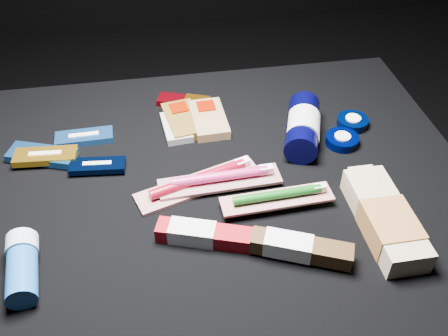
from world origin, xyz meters
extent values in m
plane|color=black|center=(0.00, 0.00, 0.00)|extent=(3.00, 3.00, 0.00)
cube|color=black|center=(0.00, 0.00, 0.20)|extent=(0.98, 0.78, 0.40)
cube|color=#2560B1|center=(-0.25, 0.17, 0.41)|extent=(0.12, 0.05, 0.01)
cube|color=silver|center=(-0.25, 0.17, 0.41)|extent=(0.06, 0.01, 0.02)
cube|color=#1C559A|center=(-0.33, 0.12, 0.41)|extent=(0.14, 0.09, 0.02)
cube|color=silver|center=(-0.33, 0.12, 0.41)|extent=(0.07, 0.03, 0.02)
cube|color=black|center=(-0.22, 0.07, 0.41)|extent=(0.11, 0.05, 0.01)
cube|color=silver|center=(-0.22, 0.07, 0.41)|extent=(0.06, 0.02, 0.01)
cube|color=#AA7717|center=(-0.32, 0.11, 0.41)|extent=(0.12, 0.05, 0.01)
cube|color=beige|center=(-0.32, 0.11, 0.42)|extent=(0.06, 0.02, 0.02)
cube|color=brown|center=(-0.04, 0.19, 0.41)|extent=(0.09, 0.14, 0.02)
cube|color=#6F1100|center=(-0.05, 0.22, 0.41)|extent=(0.04, 0.04, 0.02)
cube|color=#A7A8A1|center=(-0.06, 0.17, 0.41)|extent=(0.06, 0.11, 0.02)
cube|color=#7A0000|center=(-0.06, 0.19, 0.41)|extent=(0.03, 0.03, 0.02)
cube|color=#98784E|center=(0.01, 0.18, 0.41)|extent=(0.07, 0.13, 0.02)
cube|color=#760E00|center=(0.01, 0.22, 0.41)|extent=(0.04, 0.04, 0.02)
cube|color=maroon|center=(-0.03, 0.26, 0.41)|extent=(0.14, 0.09, 0.01)
cube|color=#B86A0F|center=(-0.01, 0.25, 0.41)|extent=(0.07, 0.06, 0.02)
cylinder|color=black|center=(0.19, 0.09, 0.43)|extent=(0.12, 0.18, 0.07)
cylinder|color=beige|center=(0.19, 0.09, 0.43)|extent=(0.09, 0.09, 0.07)
cylinder|color=black|center=(0.22, 0.18, 0.43)|extent=(0.03, 0.03, 0.02)
cube|color=black|center=(0.23, 0.20, 0.43)|extent=(0.03, 0.03, 0.01)
cylinder|color=black|center=(0.31, 0.12, 0.41)|extent=(0.07, 0.07, 0.02)
cylinder|color=white|center=(0.31, 0.12, 0.41)|extent=(0.03, 0.03, 0.02)
cylinder|color=black|center=(0.27, 0.07, 0.41)|extent=(0.07, 0.07, 0.02)
cylinder|color=silver|center=(0.27, 0.07, 0.41)|extent=(0.03, 0.03, 0.02)
cube|color=tan|center=(0.26, -0.16, 0.42)|extent=(0.08, 0.21, 0.04)
cube|color=#9C6234|center=(0.26, -0.19, 0.42)|extent=(0.08, 0.10, 0.05)
cube|color=tan|center=(0.26, -0.06, 0.42)|extent=(0.05, 0.02, 0.03)
cylinder|color=#18529E|center=(-0.33, -0.19, 0.42)|extent=(0.06, 0.10, 0.05)
cylinder|color=#A5B4C8|center=(-0.34, -0.13, 0.43)|extent=(0.05, 0.04, 0.05)
cube|color=#BBB4AF|center=(-0.04, -0.01, 0.40)|extent=(0.25, 0.13, 0.01)
cylinder|color=maroon|center=(-0.04, -0.01, 0.42)|extent=(0.19, 0.08, 0.02)
cube|color=white|center=(0.05, 0.02, 0.42)|extent=(0.03, 0.02, 0.01)
cube|color=#B5ACA9|center=(0.00, -0.02, 0.41)|extent=(0.23, 0.06, 0.01)
cylinder|color=#B02360|center=(0.00, -0.02, 0.42)|extent=(0.18, 0.03, 0.02)
cube|color=silver|center=(0.09, -0.01, 0.42)|extent=(0.03, 0.02, 0.01)
cube|color=beige|center=(0.09, -0.08, 0.42)|extent=(0.20, 0.06, 0.01)
cylinder|color=#0F5013|center=(0.09, -0.08, 0.43)|extent=(0.16, 0.02, 0.02)
cube|color=beige|center=(0.17, -0.08, 0.43)|extent=(0.02, 0.01, 0.01)
cube|color=maroon|center=(-0.04, -0.14, 0.41)|extent=(0.17, 0.09, 0.03)
cube|color=#BBBAB7|center=(-0.06, -0.14, 0.42)|extent=(0.08, 0.06, 0.03)
cube|color=#3B2510|center=(0.11, -0.20, 0.42)|extent=(0.16, 0.10, 0.03)
cube|color=silver|center=(0.09, -0.19, 0.42)|extent=(0.09, 0.06, 0.03)
camera|label=1|loc=(-0.10, -0.68, 1.05)|focal=40.00mm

